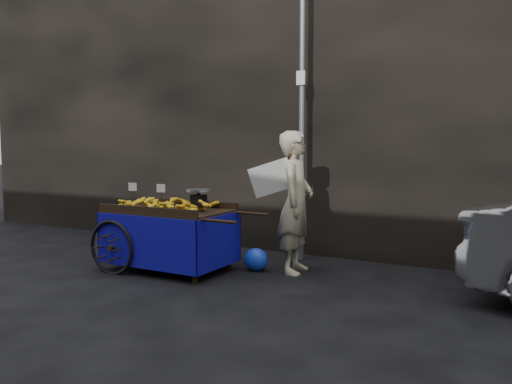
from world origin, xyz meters
The scene contains 6 objects.
ground centered at (0.00, 0.00, 0.00)m, with size 80.00×80.00×0.00m, color black.
building_wall centered at (0.39, 2.60, 2.50)m, with size 13.50×2.00×5.00m.
street_pole centered at (0.30, 1.30, 2.01)m, with size 0.12×0.10×4.00m.
banana_cart centered at (-0.91, -0.02, 0.67)m, with size 2.00×1.02×1.08m.
vendor centered at (0.53, 0.62, 0.85)m, with size 0.78×0.68×1.69m.
plastic_bag centered at (0.08, 0.44, 0.14)m, with size 0.31×0.25×0.28m, color blue.
Camera 1 is at (2.98, -4.77, 1.49)m, focal length 35.00 mm.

